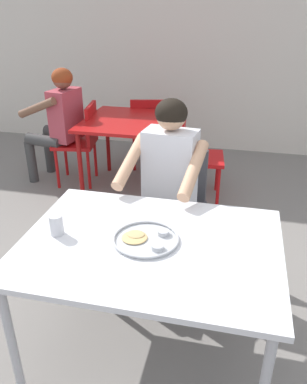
{
  "coord_description": "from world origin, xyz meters",
  "views": [
    {
      "loc": [
        0.38,
        -1.46,
        1.8
      ],
      "look_at": [
        -0.03,
        0.33,
        0.88
      ],
      "focal_mm": 36.3,
      "sensor_mm": 36.0,
      "label": 1
    }
  ],
  "objects": [
    {
      "name": "ground_plane",
      "position": [
        0.0,
        0.0,
        -0.03
      ],
      "size": [
        12.0,
        12.0,
        0.05
      ],
      "primitive_type": "cube",
      "color": "slate"
    },
    {
      "name": "back_wall",
      "position": [
        0.0,
        3.57,
        1.7
      ],
      "size": [
        12.0,
        0.12,
        3.4
      ],
      "primitive_type": "cube",
      "color": "silver",
      "rests_on": "ground"
    },
    {
      "name": "table_foreground",
      "position": [
        0.01,
        0.08,
        0.67
      ],
      "size": [
        1.27,
        0.94,
        0.73
      ],
      "color": "silver",
      "rests_on": "ground"
    },
    {
      "name": "thali_tray",
      "position": [
        -0.01,
        0.09,
        0.74
      ],
      "size": [
        0.33,
        0.33,
        0.03
      ],
      "color": "#B7BABF",
      "rests_on": "table_foreground"
    },
    {
      "name": "drinking_cup",
      "position": [
        -0.46,
        0.05,
        0.79
      ],
      "size": [
        0.07,
        0.07,
        0.11
      ],
      "color": "silver",
      "rests_on": "table_foreground"
    },
    {
      "name": "chair_foreground",
      "position": [
        -0.03,
        1.0,
        0.5
      ],
      "size": [
        0.48,
        0.47,
        0.85
      ],
      "color": "#3F3F44",
      "rests_on": "ground"
    },
    {
      "name": "diner_foreground",
      "position": [
        -0.05,
        0.78,
        0.75
      ],
      "size": [
        0.54,
        0.59,
        1.25
      ],
      "color": "black",
      "rests_on": "ground"
    },
    {
      "name": "table_background_red",
      "position": [
        -0.64,
        2.09,
        0.66
      ],
      "size": [
        0.95,
        0.92,
        0.74
      ],
      "color": "#B71414",
      "rests_on": "ground"
    },
    {
      "name": "chair_red_left",
      "position": [
        -1.2,
        2.12,
        0.5
      ],
      "size": [
        0.47,
        0.47,
        0.85
      ],
      "color": "#B51214",
      "rests_on": "ground"
    },
    {
      "name": "chair_red_right",
      "position": [
        -0.02,
        2.04,
        0.48
      ],
      "size": [
        0.46,
        0.46,
        0.82
      ],
      "color": "red",
      "rests_on": "ground"
    },
    {
      "name": "chair_red_far",
      "position": [
        -0.62,
        2.69,
        0.49
      ],
      "size": [
        0.51,
        0.52,
        0.83
      ],
      "color": "#AC1214",
      "rests_on": "ground"
    },
    {
      "name": "patron_background",
      "position": [
        -1.43,
        2.1,
        0.72
      ],
      "size": [
        0.6,
        0.56,
        1.21
      ],
      "color": "#3A3A3A",
      "rests_on": "ground"
    }
  ]
}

